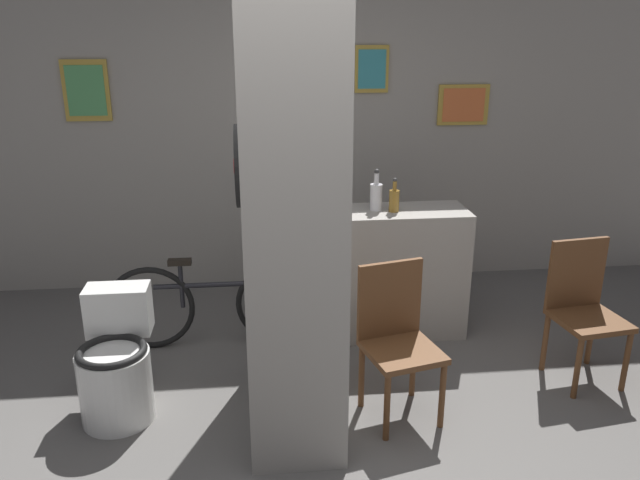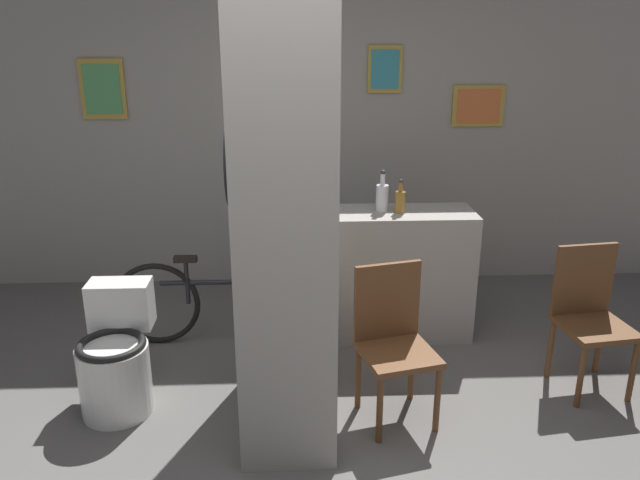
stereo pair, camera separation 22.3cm
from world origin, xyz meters
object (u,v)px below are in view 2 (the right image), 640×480
object	(u,v)px
bicycle	(221,301)
chair_near_pillar	(393,337)
toilet	(116,361)
bottle_tall	(382,196)
chair_by_doorway	(590,313)

from	to	relation	value
bicycle	chair_near_pillar	bearing A→B (deg)	-40.18
toilet	bottle_tall	distance (m)	2.06
toilet	bottle_tall	bearing A→B (deg)	28.29
toilet	chair_near_pillar	distance (m)	1.64
chair_by_doorway	bicycle	world-z (taller)	chair_by_doorway
chair_near_pillar	bicycle	distance (m)	1.44
chair_near_pillar	toilet	bearing A→B (deg)	161.25
chair_near_pillar	chair_by_doorway	distance (m)	1.30
bicycle	bottle_tall	xyz separation A→B (m)	(1.16, 0.12, 0.73)
chair_by_doorway	bicycle	distance (m)	2.46
bicycle	bottle_tall	bearing A→B (deg)	5.88
chair_near_pillar	bicycle	bearing A→B (deg)	125.75
bicycle	chair_by_doorway	bearing A→B (deg)	-15.41
toilet	bottle_tall	size ratio (longest dim) A/B	2.44
chair_near_pillar	bottle_tall	world-z (taller)	bottle_tall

